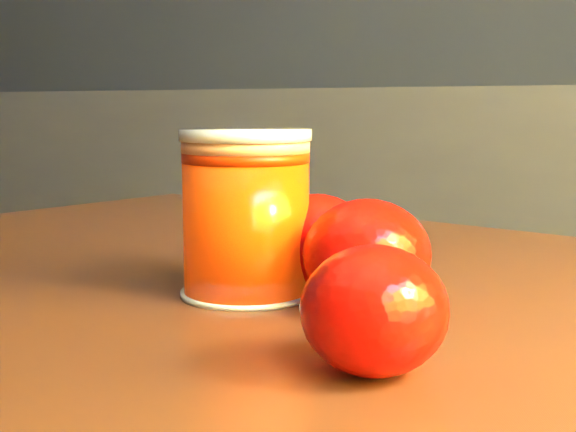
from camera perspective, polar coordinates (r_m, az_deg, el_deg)
The scene contains 5 objects.
kitchen_counter at distance 2.07m, azimuth -1.36°, elevation -3.69°, with size 3.15×0.60×0.90m, color #515055.
juice_glass at distance 0.50m, azimuth -3.00°, elevation 0.12°, with size 0.08×0.08×0.10m.
orange_front at distance 0.51m, azimuth 2.01°, elevation -1.90°, with size 0.07×0.07×0.06m, color red.
orange_back at distance 0.36m, azimuth 6.14°, elevation -6.69°, with size 0.07×0.07×0.06m, color red.
orange_extra at distance 0.46m, azimuth 5.62°, elevation -2.79°, with size 0.07×0.07×0.07m, color red.
Camera 1 is at (1.18, -0.20, 0.87)m, focal length 50.00 mm.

